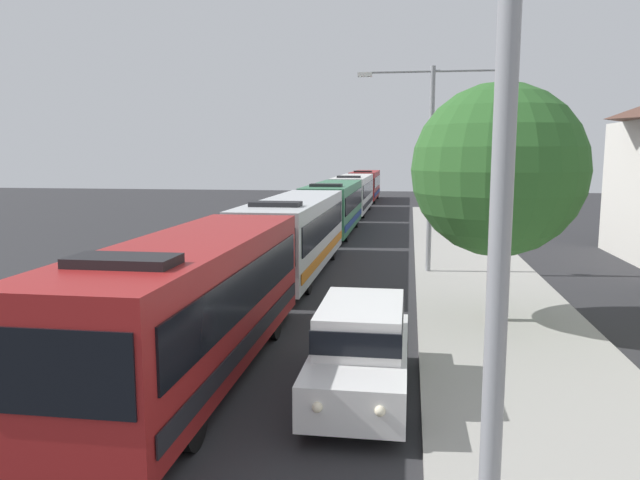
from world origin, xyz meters
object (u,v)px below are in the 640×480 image
Objects in this scene: bus_middle at (334,206)px; streetlamp_mid at (431,147)px; streetlamp_near at (507,73)px; bus_lead at (193,301)px; bus_rear at (365,185)px; roadside_tree at (498,170)px; bus_fourth_in_line at (353,193)px; white_suv at (361,346)px; bus_second_in_line at (295,232)px.

bus_middle is 13.72m from streetlamp_mid.
streetlamp_mid is at bearing 90.00° from streetlamp_near.
streetlamp_mid reaches higher than bus_lead.
roadside_tree is (7.01, -45.46, 2.72)m from bus_rear.
bus_fourth_in_line is at bearing 90.00° from bus_lead.
bus_fourth_in_line is (0.00, 12.85, 0.00)m from bus_middle.
white_suv is 7.82m from streetlamp_near.
streetlamp_mid is (0.00, 18.90, -0.43)m from streetlamp_near.
bus_rear is at bearing 90.00° from bus_middle.
streetlamp_mid is (5.40, 0.44, 3.42)m from bus_second_in_line.
bus_middle is at bearing -90.00° from bus_fourth_in_line.
bus_fourth_in_line is 32.98m from roadside_tree.
streetlamp_mid is at bearing 82.40° from white_suv.
bus_middle is 1.40× the size of streetlamp_mid.
bus_lead is 13.75m from streetlamp_mid.
white_suv is 13.49m from streetlamp_mid.
bus_fourth_in_line is (0.00, 25.42, 0.00)m from bus_second_in_line.
streetlamp_mid reaches higher than roadside_tree.
bus_lead reaches higher than white_suv.
white_suv is 0.55× the size of streetlamp_near.
roadside_tree reaches higher than bus_fourth_in_line.
bus_middle is at bearing 90.00° from bus_second_in_line.
bus_fourth_in_line is at bearing 90.00° from bus_second_in_line.
white_suv is at bearing -120.49° from roadside_tree.
bus_fourth_in_line is 1.85× the size of roadside_tree.
bus_fourth_in_line is 44.39m from streetlamp_near.
streetlamp_near reaches higher than bus_second_in_line.
bus_middle is at bearing 99.87° from streetlamp_near.
bus_middle is at bearing -90.00° from bus_rear.
roadside_tree is (7.01, -32.11, 2.72)m from bus_fourth_in_line.
roadside_tree is (7.01, -6.68, 2.72)m from bus_second_in_line.
bus_lead is 11.74m from bus_second_in_line.
bus_lead is at bearing -90.00° from bus_second_in_line.
streetlamp_near is at bearing -80.13° from bus_middle.
white_suv is at bearing -84.40° from bus_fourth_in_line.
bus_lead and bus_fourth_in_line have the same top height.
bus_second_in_line is 1.34× the size of streetlamp_near.
bus_middle is 25.16m from white_suv.
bus_fourth_in_line is at bearing 90.00° from bus_middle.
bus_second_in_line is at bearing -90.00° from bus_middle.
streetlamp_near reaches higher than bus_fourth_in_line.
white_suv is 0.74× the size of roadside_tree.
roadside_tree reaches higher than bus_lead.
roadside_tree is (7.01, 5.06, 2.72)m from bus_lead.
white_suv is (3.70, -0.56, -0.66)m from bus_lead.
bus_rear is at bearing 94.14° from white_suv.
streetlamp_near is 18.91m from streetlamp_mid.
roadside_tree is at bearing 35.82° from bus_lead.
bus_rear is at bearing 95.39° from streetlamp_near.
streetlamp_mid is at bearing -81.98° from bus_rear.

